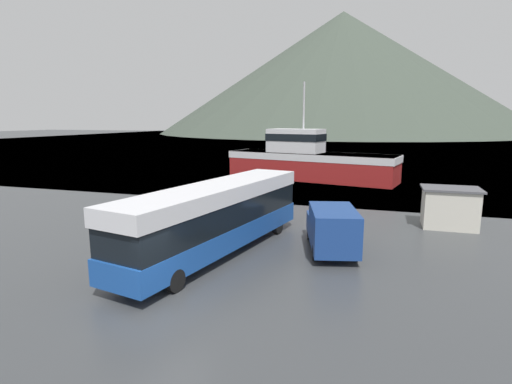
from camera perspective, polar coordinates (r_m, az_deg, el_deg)
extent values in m
plane|color=#383A3D|center=(14.39, -12.31, -16.56)|extent=(400.00, 400.00, 0.00)
plane|color=#3D5160|center=(149.69, 14.97, 7.49)|extent=(240.00, 240.00, 0.00)
cone|color=#3D473D|center=(211.38, 12.11, 16.24)|extent=(179.02, 179.02, 58.23)
cube|color=#194799|center=(19.59, -5.59, -6.00)|extent=(5.00, 13.05, 1.03)
cube|color=black|center=(19.31, -5.64, -2.85)|extent=(4.90, 12.79, 1.18)
cube|color=silver|center=(19.11, -5.69, -0.05)|extent=(5.00, 13.05, 0.74)
cube|color=black|center=(24.80, 2.74, -0.36)|extent=(2.20, 0.50, 1.59)
cylinder|color=black|center=(23.95, -1.74, -4.20)|extent=(0.47, 0.94, 0.90)
cylinder|color=black|center=(22.94, 3.09, -4.87)|extent=(0.47, 0.94, 0.90)
cylinder|color=black|center=(17.20, -17.30, -10.59)|extent=(0.47, 0.94, 0.90)
cylinder|color=black|center=(15.75, -11.50, -12.28)|extent=(0.47, 0.94, 0.90)
cube|color=navy|center=(19.56, 10.98, -5.14)|extent=(2.92, 4.13, 1.90)
cube|color=navy|center=(22.22, 10.04, -4.38)|extent=(2.40, 2.06, 1.05)
cube|color=black|center=(21.27, 10.35, -2.68)|extent=(1.73, 0.49, 0.67)
cylinder|color=black|center=(22.07, 7.65, -5.83)|extent=(0.38, 0.73, 0.70)
cylinder|color=black|center=(22.29, 12.44, -5.82)|extent=(0.38, 0.73, 0.70)
cylinder|color=black|center=(18.92, 8.40, -8.61)|extent=(0.38, 0.73, 0.70)
cylinder|color=black|center=(19.18, 14.00, -8.55)|extent=(0.38, 0.73, 0.70)
cube|color=maroon|center=(43.92, 7.82, 3.67)|extent=(18.72, 8.26, 2.89)
cube|color=silver|center=(43.81, 7.85, 5.07)|extent=(18.91, 8.35, 0.72)
cube|color=silver|center=(44.40, 5.71, 7.31)|extent=(6.35, 4.30, 2.56)
cube|color=black|center=(44.38, 5.72, 7.80)|extent=(6.49, 4.41, 0.77)
cylinder|color=#B2B2B7|center=(44.02, 6.86, 12.17)|extent=(0.20, 0.20, 4.98)
cube|color=olive|center=(25.54, -17.45, -3.66)|extent=(1.39, 0.96, 0.99)
cube|color=olive|center=(25.42, -17.51, -2.45)|extent=(1.53, 1.06, 0.11)
cube|color=beige|center=(26.73, 25.92, -2.16)|extent=(3.00, 2.16, 2.32)
cube|color=#4C4C51|center=(26.52, 26.13, 0.42)|extent=(3.30, 2.38, 0.12)
cylinder|color=#4C4C51|center=(32.41, -10.67, -0.92)|extent=(0.39, 0.39, 0.48)
sphere|color=#4C4C51|center=(32.34, -10.69, -0.29)|extent=(0.45, 0.45, 0.45)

